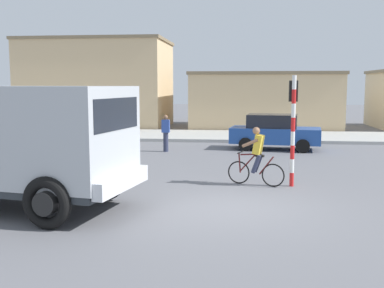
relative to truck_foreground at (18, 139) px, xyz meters
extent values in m
plane|color=slate|center=(5.08, 0.63, -1.67)|extent=(120.00, 120.00, 0.00)
cube|color=#ADADA8|center=(5.08, 15.68, -1.59)|extent=(80.00, 5.00, 0.16)
cube|color=#B2B7BC|center=(-0.03, 0.01, 0.13)|extent=(5.56, 3.39, 2.20)
cube|color=#2D3338|center=(-0.03, 0.01, -1.05)|extent=(5.45, 3.32, 0.16)
cube|color=silver|center=(2.63, -0.48, -0.87)|extent=(0.66, 2.38, 0.36)
cube|color=black|center=(2.48, -0.45, 0.63)|extent=(0.50, 2.11, 0.70)
torus|color=black|center=(1.78, 0.98, -1.12)|extent=(1.13, 0.43, 1.10)
cylinder|color=black|center=(1.78, 0.98, -1.12)|extent=(0.54, 0.38, 0.50)
torus|color=black|center=(1.33, -1.54, -1.12)|extent=(1.13, 0.43, 1.10)
cylinder|color=black|center=(1.33, -1.54, -1.12)|extent=(0.54, 0.38, 0.50)
torus|color=black|center=(5.15, 3.35, -1.33)|extent=(0.65, 0.26, 0.68)
torus|color=black|center=(6.14, 3.01, -1.33)|extent=(0.65, 0.26, 0.68)
cylinder|color=#591E1E|center=(5.48, 3.24, -0.76)|extent=(0.58, 0.24, 0.09)
cylinder|color=#591E1E|center=(5.42, 3.26, -1.01)|extent=(0.49, 0.21, 0.57)
cylinder|color=#591E1E|center=(5.95, 3.07, -1.06)|extent=(0.43, 0.19, 0.57)
cylinder|color=#591E1E|center=(5.17, 3.35, -1.03)|extent=(0.10, 0.07, 0.59)
cylinder|color=black|center=(5.20, 3.34, -0.72)|extent=(0.19, 0.48, 0.03)
cube|color=black|center=(5.76, 3.14, -0.79)|extent=(0.27, 0.19, 0.06)
cube|color=gold|center=(5.71, 3.16, -0.46)|extent=(0.38, 0.40, 0.59)
sphere|color=#9E7051|center=(5.64, 3.18, -0.06)|extent=(0.22, 0.22, 0.22)
cylinder|color=#2D334C|center=(5.65, 3.07, -1.02)|extent=(0.33, 0.21, 0.57)
cylinder|color=#9E7051|center=(5.47, 3.07, -0.41)|extent=(0.49, 0.25, 0.29)
cylinder|color=#2D334C|center=(5.71, 3.26, -1.02)|extent=(0.33, 0.21, 0.57)
cylinder|color=#9E7051|center=(5.57, 3.37, -0.41)|extent=(0.49, 0.25, 0.29)
cylinder|color=red|center=(6.68, 3.16, -1.47)|extent=(0.12, 0.12, 0.40)
cylinder|color=white|center=(6.68, 3.16, -1.07)|extent=(0.12, 0.12, 0.40)
cylinder|color=red|center=(6.68, 3.16, -0.67)|extent=(0.12, 0.12, 0.40)
cylinder|color=white|center=(6.68, 3.16, -0.27)|extent=(0.12, 0.12, 0.40)
cylinder|color=red|center=(6.68, 3.16, 0.13)|extent=(0.12, 0.12, 0.40)
cylinder|color=white|center=(6.68, 3.16, 0.53)|extent=(0.12, 0.12, 0.40)
cylinder|color=red|center=(6.68, 3.16, 0.93)|extent=(0.12, 0.12, 0.40)
cylinder|color=white|center=(6.68, 3.16, 1.33)|extent=(0.12, 0.12, 0.40)
cube|color=black|center=(6.68, 3.34, 1.08)|extent=(0.24, 0.20, 0.60)
sphere|color=orange|center=(6.68, 3.46, 1.08)|extent=(0.14, 0.14, 0.14)
cube|color=#234C9E|center=(6.70, 10.98, -1.02)|extent=(4.19, 2.21, 0.70)
cube|color=black|center=(6.55, 11.00, -0.37)|extent=(2.37, 1.72, 0.60)
cylinder|color=black|center=(8.04, 11.66, -1.37)|extent=(0.62, 0.26, 0.60)
cylinder|color=black|center=(7.82, 9.97, -1.37)|extent=(0.62, 0.26, 0.60)
cylinder|color=black|center=(5.58, 11.98, -1.37)|extent=(0.62, 0.26, 0.60)
cylinder|color=black|center=(5.36, 10.30, -1.37)|extent=(0.62, 0.26, 0.60)
cylinder|color=#2D334C|center=(1.87, 9.74, -1.24)|extent=(0.22, 0.22, 0.85)
cube|color=#3351A8|center=(1.87, 9.74, -0.54)|extent=(0.34, 0.22, 0.56)
sphere|color=brown|center=(1.87, 9.74, -0.15)|extent=(0.20, 0.20, 0.20)
cube|color=#D1B284|center=(-4.91, 21.59, 1.24)|extent=(9.61, 6.41, 5.81)
cube|color=#7D6B4F|center=(-4.91, 21.59, 4.24)|extent=(9.80, 6.54, 0.20)
cube|color=#D1B284|center=(6.58, 22.17, 0.11)|extent=(9.52, 7.69, 3.55)
cube|color=#7D6B4F|center=(6.58, 22.17, 1.99)|extent=(9.71, 7.85, 0.20)
camera|label=1|loc=(5.29, -10.36, 1.26)|focal=43.59mm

